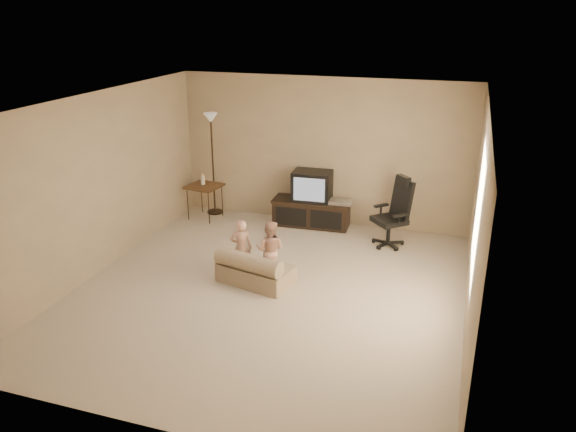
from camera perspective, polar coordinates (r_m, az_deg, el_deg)
name	(u,v)px	position (r m, az deg, el deg)	size (l,w,h in m)	color
floor	(269,291)	(7.55, -1.96, -7.66)	(5.50, 5.50, 0.00)	beige
room_shell	(267,182)	(6.96, -2.11, 3.42)	(5.50, 5.50, 5.50)	white
tv_stand	(312,203)	(9.59, 2.45, 1.30)	(1.37, 0.56, 0.96)	black
office_chair	(393,221)	(8.94, 10.62, -0.52)	(0.73, 0.73, 1.12)	black
side_table	(204,186)	(9.99, -8.51, 3.00)	(0.61, 0.61, 0.82)	brown
floor_lamp	(212,141)	(10.02, -7.76, 7.53)	(0.28, 0.28, 1.83)	#322216
child_sofa	(254,270)	(7.67, -3.48, -5.54)	(1.09, 0.77, 0.49)	tan
toddler_left	(241,248)	(7.83, -4.75, -3.24)	(0.30, 0.22, 0.84)	#DAA088
toddler_right	(270,250)	(7.72, -1.84, -3.48)	(0.41, 0.23, 0.85)	#DAA088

